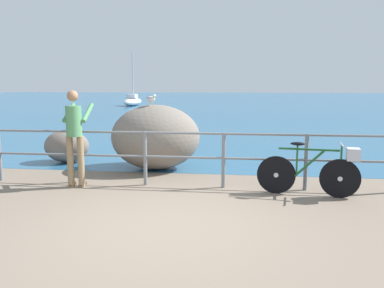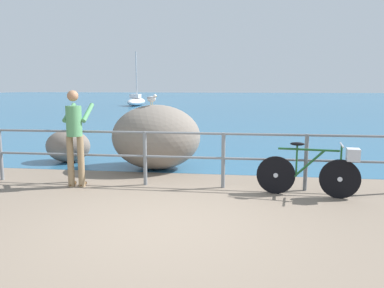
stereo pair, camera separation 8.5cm
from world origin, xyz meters
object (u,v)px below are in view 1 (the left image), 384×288
(bicycle, at_px, (317,169))
(person_at_railing, at_px, (75,134))
(sailboat, at_px, (133,101))
(breakwater_boulder_left, at_px, (67,146))
(seagull, at_px, (151,99))
(breakwater_boulder_main, at_px, (156,137))

(bicycle, relative_size, person_at_railing, 0.95)
(bicycle, bearing_deg, sailboat, 119.67)
(person_at_railing, height_order, breakwater_boulder_left, person_at_railing)
(breakwater_boulder_left, bearing_deg, sailboat, 102.25)
(person_at_railing, distance_m, breakwater_boulder_left, 2.54)
(bicycle, bearing_deg, seagull, 160.02)
(bicycle, bearing_deg, breakwater_boulder_left, 165.74)
(breakwater_boulder_main, bearing_deg, person_at_railing, -123.20)
(seagull, distance_m, sailboat, 27.32)
(bicycle, bearing_deg, breakwater_boulder_main, 158.40)
(breakwater_boulder_left, height_order, sailboat, sailboat)
(person_at_railing, bearing_deg, breakwater_boulder_main, -35.76)
(seagull, xyz_separation_m, sailboat, (-7.81, 26.15, -1.16))
(breakwater_boulder_left, bearing_deg, seagull, -13.17)
(seagull, relative_size, sailboat, 0.06)
(breakwater_boulder_left, distance_m, seagull, 2.59)
(bicycle, bearing_deg, person_at_railing, -173.18)
(bicycle, distance_m, seagull, 3.84)
(seagull, bearing_deg, person_at_railing, -86.18)
(breakwater_boulder_main, xyz_separation_m, sailboat, (-7.88, 26.08, -0.30))
(person_at_railing, bearing_deg, seagull, -35.22)
(seagull, bearing_deg, bicycle, 8.43)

